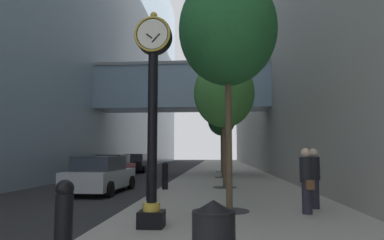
# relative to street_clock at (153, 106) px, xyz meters

# --- Properties ---
(ground_plane) EXTENTS (110.00, 110.00, 0.00)m
(ground_plane) POSITION_rel_street_clock_xyz_m (-1.23, 20.68, -2.81)
(ground_plane) COLOR #262628
(ground_plane) RESTS_ON ground
(sidewalk_right) EXTENTS (6.55, 80.00, 0.14)m
(sidewalk_right) POSITION_rel_street_clock_xyz_m (2.04, 23.68, -2.74)
(sidewalk_right) COLOR #9E998E
(sidewalk_right) RESTS_ON ground
(building_block_left) EXTENTS (22.44, 80.00, 31.61)m
(building_block_left) POSITION_rel_street_clock_xyz_m (-12.25, 23.65, 12.93)
(building_block_left) COLOR #849EB2
(building_block_left) RESTS_ON ground
(street_clock) EXTENTS (0.84, 0.55, 4.85)m
(street_clock) POSITION_rel_street_clock_xyz_m (0.00, 0.00, 0.00)
(street_clock) COLOR black
(street_clock) RESTS_ON sidewalk_right
(bollard_nearest) EXTENTS (0.28, 0.28, 1.20)m
(bollard_nearest) POSITION_rel_street_clock_xyz_m (-0.90, -2.32, -2.04)
(bollard_nearest) COLOR black
(bollard_nearest) RESTS_ON sidewalk_right
(bollard_third) EXTENTS (0.28, 0.28, 1.20)m
(bollard_third) POSITION_rel_street_clock_xyz_m (-0.90, 4.29, -2.04)
(bollard_third) COLOR black
(bollard_third) RESTS_ON sidewalk_right
(bollard_fourth) EXTENTS (0.28, 0.28, 1.20)m
(bollard_fourth) POSITION_rel_street_clock_xyz_m (-0.90, 7.60, -2.04)
(bollard_fourth) COLOR black
(bollard_fourth) RESTS_ON sidewalk_right
(street_tree_near) EXTENTS (2.85, 2.85, 6.83)m
(street_tree_near) POSITION_rel_street_clock_xyz_m (1.76, 2.18, 2.50)
(street_tree_near) COLOR #333335
(street_tree_near) RESTS_ON sidewalk_right
(street_tree_mid_near) EXTENTS (2.89, 2.89, 6.11)m
(street_tree_mid_near) POSITION_rel_street_clock_xyz_m (1.76, 8.57, 1.77)
(street_tree_mid_near) COLOR #333335
(street_tree_mid_near) RESTS_ON sidewalk_right
(street_tree_mid_far) EXTENTS (2.69, 2.69, 6.46)m
(street_tree_mid_far) POSITION_rel_street_clock_xyz_m (1.76, 14.95, 2.22)
(street_tree_mid_far) COLOR #333335
(street_tree_mid_far) RESTS_ON sidewalk_right
(street_tree_far) EXTENTS (2.33, 2.33, 5.73)m
(street_tree_far) POSITION_rel_street_clock_xyz_m (1.76, 21.34, 1.70)
(street_tree_far) COLOR #333335
(street_tree_far) RESTS_ON sidewalk_right
(pedestrian_walking) EXTENTS (0.39, 0.48, 1.74)m
(pedestrian_walking) POSITION_rel_street_clock_xyz_m (3.81, 1.90, -1.75)
(pedestrian_walking) COLOR #23232D
(pedestrian_walking) RESTS_ON sidewalk_right
(pedestrian_by_clock) EXTENTS (0.43, 0.43, 1.74)m
(pedestrian_by_clock) POSITION_rel_street_clock_xyz_m (4.26, 2.81, -1.74)
(pedestrian_by_clock) COLOR #23232D
(pedestrian_by_clock) RESTS_ON sidewalk_right
(car_black_near) EXTENTS (2.12, 4.60, 1.65)m
(car_black_near) POSITION_rel_street_clock_xyz_m (-5.81, 22.69, -2.01)
(car_black_near) COLOR black
(car_black_near) RESTS_ON ground
(car_red_mid) EXTENTS (2.04, 4.72, 1.64)m
(car_red_mid) POSITION_rel_street_clock_xyz_m (-5.36, 14.53, -2.01)
(car_red_mid) COLOR #AD191E
(car_red_mid) RESTS_ON ground
(car_silver_far) EXTENTS (2.13, 4.58, 1.59)m
(car_silver_far) POSITION_rel_street_clock_xyz_m (-3.70, 7.26, -2.03)
(car_silver_far) COLOR #B7BABF
(car_silver_far) RESTS_ON ground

